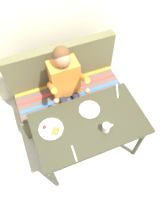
{
  "coord_description": "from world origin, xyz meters",
  "views": [
    {
      "loc": [
        -0.44,
        -0.94,
        2.61
      ],
      "look_at": [
        0.0,
        0.15,
        0.72
      ],
      "focal_mm": 32.45,
      "sensor_mm": 36.0,
      "label": 1
    }
  ],
  "objects": [
    {
      "name": "coffee_mug",
      "position": [
        0.13,
        -0.14,
        0.78
      ],
      "size": [
        0.12,
        0.08,
        0.1
      ],
      "color": "white",
      "rests_on": "table"
    },
    {
      "name": "knife",
      "position": [
        0.47,
        0.27,
        0.73
      ],
      "size": [
        0.09,
        0.19,
        0.0
      ],
      "primitive_type": "cube",
      "rotation": [
        0.0,
        0.0,
        -0.41
      ],
      "color": "silver",
      "rests_on": "table"
    },
    {
      "name": "couch",
      "position": [
        0.0,
        0.76,
        0.33
      ],
      "size": [
        1.44,
        0.56,
        1.0
      ],
      "color": "brown",
      "rests_on": "ground"
    },
    {
      "name": "plate_eggs",
      "position": [
        0.06,
        0.15,
        0.74
      ],
      "size": [
        0.23,
        0.23,
        0.04
      ],
      "color": "white",
      "rests_on": "table"
    },
    {
      "name": "table",
      "position": [
        0.0,
        0.0,
        0.65
      ],
      "size": [
        1.2,
        0.7,
        0.73
      ],
      "color": "#313121",
      "rests_on": "ground"
    },
    {
      "name": "ground_plane",
      "position": [
        0.0,
        0.0,
        0.0
      ],
      "size": [
        8.0,
        8.0,
        0.0
      ],
      "primitive_type": "plane",
      "color": "#B5B7A7"
    },
    {
      "name": "fork",
      "position": [
        -0.27,
        -0.26,
        0.73
      ],
      "size": [
        0.02,
        0.17,
        0.0
      ],
      "primitive_type": "cube",
      "rotation": [
        0.0,
        0.0,
        -0.06
      ],
      "color": "silver",
      "rests_on": "table"
    },
    {
      "name": "person",
      "position": [
        -0.05,
        0.59,
        0.74
      ],
      "size": [
        0.45,
        0.61,
        1.21
      ],
      "color": "orange",
      "rests_on": "ground"
    },
    {
      "name": "plate_breakfast",
      "position": [
        -0.4,
        0.07,
        0.74
      ],
      "size": [
        0.25,
        0.25,
        0.05
      ],
      "color": "white",
      "rests_on": "table"
    },
    {
      "name": "back_wall",
      "position": [
        0.0,
        1.27,
        1.3
      ],
      "size": [
        4.4,
        0.1,
        2.6
      ],
      "primitive_type": "cube",
      "color": "beige",
      "rests_on": "ground"
    }
  ]
}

